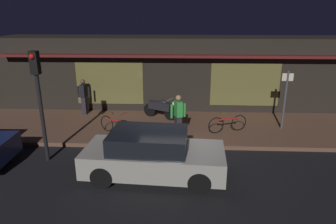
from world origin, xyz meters
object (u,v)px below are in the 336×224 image
(parked_car_far, at_px, (153,154))
(person_bystander, at_px, (178,116))
(motorcycle, at_px, (161,108))
(person_photographer, at_px, (84,96))
(bicycle_extra, at_px, (116,125))
(traffic_light_pole, at_px, (38,88))
(sign_post, at_px, (285,97))
(bicycle_parked, at_px, (227,123))

(parked_car_far, bearing_deg, person_bystander, 74.91)
(motorcycle, xyz_separation_m, person_photographer, (-3.61, 0.44, 0.38))
(bicycle_extra, bearing_deg, motorcycle, 50.73)
(traffic_light_pole, xyz_separation_m, parked_car_far, (3.59, -0.83, -1.77))
(person_bystander, bearing_deg, person_photographer, 149.13)
(bicycle_extra, height_order, parked_car_far, parked_car_far)
(bicycle_extra, height_order, person_photographer, person_photographer)
(person_photographer, relative_size, traffic_light_pole, 0.46)
(traffic_light_pole, bearing_deg, parked_car_far, -12.99)
(sign_post, relative_size, traffic_light_pole, 0.67)
(sign_post, bearing_deg, person_photographer, 170.17)
(bicycle_parked, bearing_deg, bicycle_extra, -174.64)
(person_bystander, height_order, sign_post, sign_post)
(motorcycle, xyz_separation_m, bicycle_parked, (2.78, -1.56, -0.14))
(bicycle_parked, height_order, person_bystander, person_bystander)
(person_photographer, bearing_deg, parked_car_far, -54.98)
(bicycle_parked, distance_m, person_photographer, 6.71)
(bicycle_parked, distance_m, sign_post, 2.56)
(traffic_light_pole, bearing_deg, person_bystander, 22.94)
(bicycle_parked, height_order, person_photographer, person_photographer)
(sign_post, bearing_deg, parked_car_far, -142.71)
(bicycle_parked, distance_m, parked_car_far, 4.26)
(motorcycle, xyz_separation_m, parked_car_far, (0.10, -4.86, 0.06))
(person_photographer, height_order, traffic_light_pole, traffic_light_pole)
(sign_post, bearing_deg, motorcycle, 168.12)
(person_photographer, xyz_separation_m, parked_car_far, (3.71, -5.30, -0.32))
(person_bystander, bearing_deg, bicycle_extra, 174.30)
(person_photographer, distance_m, traffic_light_pole, 4.70)
(bicycle_parked, height_order, parked_car_far, parked_car_far)
(person_photographer, distance_m, parked_car_far, 6.48)
(bicycle_extra, relative_size, parked_car_far, 0.35)
(person_photographer, xyz_separation_m, traffic_light_pole, (0.12, -4.47, 1.45))
(motorcycle, relative_size, sign_post, 0.65)
(sign_post, distance_m, parked_car_far, 6.31)
(parked_car_far, bearing_deg, traffic_light_pole, 167.01)
(bicycle_parked, xyz_separation_m, person_bystander, (-1.96, -0.65, 0.52))
(person_bystander, relative_size, parked_car_far, 0.40)
(person_photographer, height_order, sign_post, sign_post)
(traffic_light_pole, bearing_deg, motorcycle, 49.14)
(motorcycle, relative_size, bicycle_parked, 0.99)
(bicycle_extra, xyz_separation_m, parked_car_far, (1.71, -2.89, 0.20))
(motorcycle, distance_m, person_photographer, 3.66)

